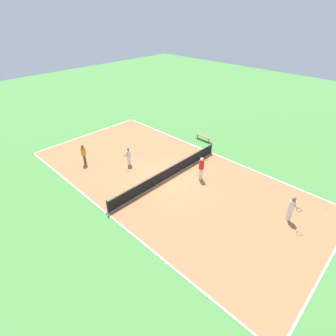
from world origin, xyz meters
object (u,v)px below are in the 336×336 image
at_px(tennis_net, 168,173).
at_px(bench, 203,136).
at_px(player_far_white, 129,155).
at_px(player_near_white, 291,207).
at_px(tennis_ball_near_net, 326,208).
at_px(tennis_ball_left_sideline, 114,160).
at_px(player_coach_red, 201,167).
at_px(tennis_ball_midcourt, 52,153).
at_px(tennis_ball_right_alley, 175,185).
at_px(player_center_orange, 84,153).

relative_size(tennis_net, bench, 6.60).
relative_size(player_far_white, player_near_white, 0.87).
height_order(bench, tennis_ball_near_net, bench).
relative_size(tennis_ball_left_sideline, tennis_ball_near_net, 1.00).
bearing_deg(tennis_net, player_far_white, -77.27).
bearing_deg(tennis_ball_near_net, bench, -101.88).
distance_m(player_coach_red, player_near_white, 6.42).
bearing_deg(tennis_ball_near_net, player_far_white, -68.06).
bearing_deg(tennis_ball_left_sideline, tennis_ball_midcourt, -58.06).
height_order(player_far_white, tennis_ball_near_net, player_far_white).
bearing_deg(tennis_net, tennis_ball_midcourt, -66.17).
xyz_separation_m(player_far_white, tennis_ball_right_alley, (-0.48, 4.54, -0.81)).
distance_m(tennis_ball_left_sideline, tennis_ball_near_net, 15.55).
height_order(tennis_net, tennis_ball_left_sideline, tennis_net).
relative_size(player_near_white, tennis_ball_left_sideline, 25.14).
bearing_deg(tennis_ball_midcourt, tennis_ball_near_net, 114.46).
bearing_deg(player_coach_red, tennis_net, 122.54).
bearing_deg(player_center_orange, tennis_ball_midcourt, 45.53).
height_order(player_coach_red, tennis_ball_right_alley, player_coach_red).
distance_m(tennis_net, tennis_ball_left_sideline, 5.11).
xyz_separation_m(tennis_net, tennis_ball_left_sideline, (1.29, -4.93, -0.45)).
distance_m(bench, player_coach_red, 6.61).
xyz_separation_m(player_far_white, player_near_white, (-2.60, 11.76, 0.14)).
relative_size(tennis_net, tennis_ball_right_alley, 157.46).
bearing_deg(player_center_orange, tennis_ball_left_sideline, -96.14).
xyz_separation_m(bench, player_center_orange, (10.08, -4.13, 0.60)).
height_order(tennis_net, player_coach_red, player_coach_red).
relative_size(tennis_net, tennis_ball_left_sideline, 157.46).
relative_size(bench, tennis_ball_left_sideline, 23.87).
xyz_separation_m(bench, tennis_ball_left_sideline, (8.19, -2.85, -0.33)).
height_order(player_center_orange, tennis_ball_right_alley, player_center_orange).
bearing_deg(tennis_net, player_coach_red, 131.40).
xyz_separation_m(player_near_white, tennis_ball_midcourt, (6.12, -18.00, -0.95)).
xyz_separation_m(tennis_ball_left_sideline, tennis_ball_right_alley, (-0.98, 5.93, 0.00)).
xyz_separation_m(bench, tennis_ball_right_alley, (7.22, 3.07, -0.33)).
bearing_deg(tennis_ball_right_alley, tennis_ball_near_net, 119.28).
bearing_deg(bench, player_center_orange, -112.26).
bearing_deg(tennis_ball_near_net, player_coach_red, -69.58).
bearing_deg(bench, tennis_ball_left_sideline, -109.20).
distance_m(tennis_net, tennis_ball_right_alley, 1.14).
bearing_deg(tennis_ball_midcourt, player_far_white, 119.43).
xyz_separation_m(tennis_ball_left_sideline, tennis_ball_midcourt, (3.03, -4.86, 0.00)).
bearing_deg(player_coach_red, tennis_ball_right_alley, 148.30).
height_order(player_coach_red, tennis_ball_near_net, player_coach_red).
relative_size(player_far_white, tennis_ball_midcourt, 21.97).
xyz_separation_m(tennis_net, player_far_white, (0.80, -3.54, 0.36)).
height_order(bench, player_coach_red, player_coach_red).
xyz_separation_m(tennis_net, tennis_ball_right_alley, (0.32, 1.00, -0.45)).
xyz_separation_m(player_coach_red, tennis_ball_right_alley, (1.91, -0.80, -1.01)).
xyz_separation_m(tennis_ball_right_alley, tennis_ball_near_net, (-4.78, 8.53, 0.00)).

